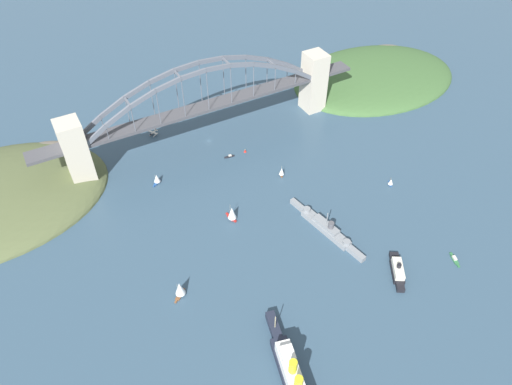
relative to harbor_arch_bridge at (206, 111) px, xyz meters
name	(u,v)px	position (x,y,z in m)	size (l,w,h in m)	color
ground_plane	(209,141)	(0.00, 0.00, -29.08)	(1400.00, 1400.00, 0.00)	#334C60
harbor_arch_bridge	(206,111)	(0.00, 0.00, 0.00)	(266.29, 18.30, 68.68)	beige
headland_west_shore	(374,77)	(-184.90, -15.16, -29.08)	(167.72, 121.01, 22.40)	#3D6033
ocean_liner	(293,381)	(48.35, 205.67, -23.25)	(25.23, 81.41, 20.95)	#1E2333
naval_cruiser	(326,228)	(-26.98, 127.70, -26.29)	(14.57, 67.46, 16.38)	gray
harbor_ferry_steamer	(397,270)	(-44.97, 177.06, -26.41)	(19.62, 26.99, 8.53)	black
seaplane_taxiing_near_bridge	(153,133)	(36.70, -29.40, -27.06)	(8.45, 9.14, 4.84)	#B7B7B2
small_boat_0	(230,156)	(-5.44, 27.22, -28.31)	(8.08, 2.42, 2.10)	black
small_boat_1	(391,182)	(-94.61, 113.17, -26.28)	(4.71, 6.24, 5.98)	#234C8C
small_boat_2	(282,172)	(-29.90, 65.58, -25.28)	(5.13, 6.74, 8.09)	brown
small_boat_3	(232,213)	(22.84, 87.85, -23.32)	(6.83, 10.64, 12.42)	#B2231E
small_boat_4	(180,289)	(76.80, 127.56, -23.34)	(9.82, 8.88, 12.44)	brown
small_boat_5	(455,259)	(-83.44, 186.98, -28.38)	(5.20, 11.43, 2.00)	#2D6B3D
small_boat_6	(157,179)	(54.63, 28.20, -25.03)	(7.84, 6.85, 8.70)	#234C8C
channel_marker_buoy	(245,151)	(-19.16, 27.43, -27.96)	(2.20, 2.20, 2.75)	red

